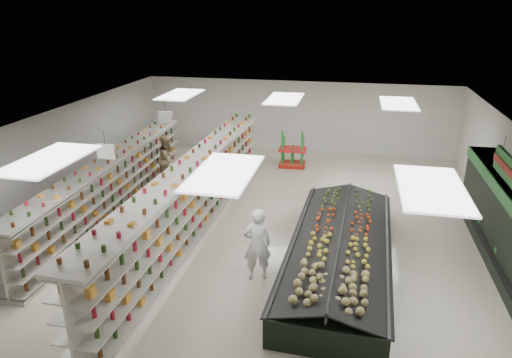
% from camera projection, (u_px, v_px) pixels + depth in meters
% --- Properties ---
extents(floor, '(16.00, 16.00, 0.00)m').
position_uv_depth(floor, '(262.00, 225.00, 14.03)').
color(floor, beige).
rests_on(floor, ground).
extents(ceiling, '(14.00, 16.00, 0.02)m').
position_uv_depth(ceiling, '(263.00, 124.00, 12.89)').
color(ceiling, white).
rests_on(ceiling, wall_back).
extents(wall_back, '(14.00, 0.02, 3.20)m').
position_uv_depth(wall_back, '(297.00, 116.00, 20.76)').
color(wall_back, silver).
rests_on(wall_back, floor).
extents(wall_left, '(0.02, 16.00, 3.20)m').
position_uv_depth(wall_left, '(52.00, 161.00, 14.83)').
color(wall_left, silver).
rests_on(wall_left, floor).
extents(aisle_sign_near, '(0.52, 0.06, 0.75)m').
position_uv_depth(aisle_sign_near, '(106.00, 151.00, 11.96)').
color(aisle_sign_near, white).
rests_on(aisle_sign_near, ceiling).
extents(aisle_sign_far, '(0.52, 0.06, 0.75)m').
position_uv_depth(aisle_sign_far, '(165.00, 117.00, 15.62)').
color(aisle_sign_far, white).
rests_on(aisle_sign_far, ceiling).
extents(gondola_left, '(1.12, 10.49, 1.82)m').
position_uv_depth(gondola_left, '(113.00, 186.00, 14.81)').
color(gondola_left, silver).
rests_on(gondola_left, floor).
extents(gondola_center, '(1.17, 12.32, 2.13)m').
position_uv_depth(gondola_center, '(194.00, 199.00, 13.51)').
color(gondola_center, silver).
rests_on(gondola_center, floor).
extents(produce_island, '(2.80, 7.03, 1.04)m').
position_uv_depth(produce_island, '(340.00, 250.00, 11.67)').
color(produce_island, black).
rests_on(produce_island, floor).
extents(soda_endcap, '(1.15, 0.81, 1.43)m').
position_uv_depth(soda_endcap, '(293.00, 151.00, 18.91)').
color(soda_endcap, '#A91B13').
rests_on(soda_endcap, floor).
extents(shopper_main, '(0.80, 0.66, 1.87)m').
position_uv_depth(shopper_main, '(257.00, 244.00, 11.00)').
color(shopper_main, silver).
rests_on(shopper_main, floor).
extents(shopper_background, '(0.56, 0.90, 1.84)m').
position_uv_depth(shopper_background, '(168.00, 159.00, 17.13)').
color(shopper_background, tan).
rests_on(shopper_background, floor).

